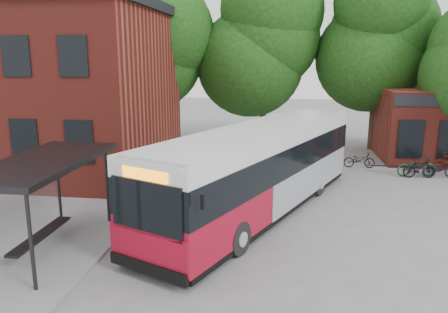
# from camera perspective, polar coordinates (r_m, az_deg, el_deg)

# --- Properties ---
(ground) EXTENTS (100.00, 100.00, 0.00)m
(ground) POSITION_cam_1_polar(r_m,az_deg,el_deg) (13.95, -2.80, -11.58)
(ground) COLOR slate
(bus_shelter) EXTENTS (3.60, 7.00, 2.90)m
(bus_shelter) POSITION_cam_1_polar(r_m,az_deg,el_deg) (14.05, -22.11, -6.01)
(bus_shelter) COLOR #242427
(bus_shelter) RESTS_ON ground
(bike_rail) EXTENTS (5.20, 0.10, 0.38)m
(bike_rail) POSITION_cam_1_polar(r_m,az_deg,el_deg) (24.16, 24.13, -1.62)
(bike_rail) COLOR #242427
(bike_rail) RESTS_ON ground
(tree_0) EXTENTS (7.92, 7.92, 11.00)m
(tree_0) POSITION_cam_1_polar(r_m,az_deg,el_deg) (29.68, -8.82, 12.21)
(tree_0) COLOR #163F10
(tree_0) RESTS_ON ground
(tree_1) EXTENTS (7.92, 7.92, 10.40)m
(tree_1) POSITION_cam_1_polar(r_m,az_deg,el_deg) (29.51, 5.21, 11.72)
(tree_1) COLOR #163F10
(tree_1) RESTS_ON ground
(tree_2) EXTENTS (7.92, 7.92, 11.00)m
(tree_2) POSITION_cam_1_polar(r_m,az_deg,el_deg) (29.02, 19.36, 11.64)
(tree_2) COLOR #163F10
(tree_2) RESTS_ON ground
(city_bus) EXTENTS (7.69, 12.78, 3.25)m
(city_bus) POSITION_cam_1_polar(r_m,az_deg,el_deg) (16.39, 4.73, -1.82)
(city_bus) COLOR #A20B22
(city_bus) RESTS_ON ground
(bicycle_0) EXTENTS (1.64, 0.61, 0.85)m
(bicycle_0) POSITION_cam_1_polar(r_m,az_deg,el_deg) (24.28, 17.25, -0.43)
(bicycle_0) COLOR black
(bicycle_0) RESTS_ON ground
(bicycle_2) EXTENTS (2.01, 1.01, 1.01)m
(bicycle_2) POSITION_cam_1_polar(r_m,az_deg,el_deg) (23.50, 23.83, -1.19)
(bicycle_2) COLOR #10432A
(bicycle_2) RESTS_ON ground
(bicycle_3) EXTENTS (1.62, 0.61, 0.95)m
(bicycle_3) POSITION_cam_1_polar(r_m,az_deg,el_deg) (23.25, 24.18, -1.44)
(bicycle_3) COLOR black
(bicycle_3) RESTS_ON ground
(bicycle_4) EXTENTS (1.87, 1.01, 0.93)m
(bicycle_4) POSITION_cam_1_polar(r_m,az_deg,el_deg) (23.75, 26.31, -1.38)
(bicycle_4) COLOR #222228
(bicycle_4) RESTS_ON ground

